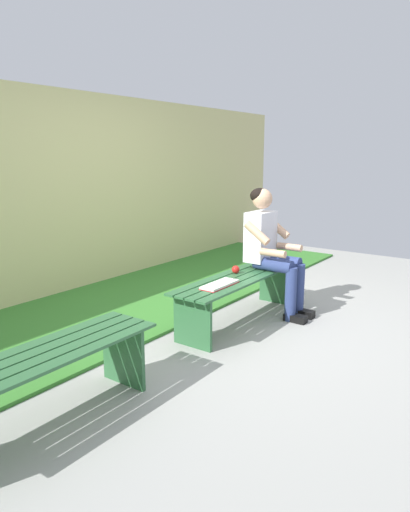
# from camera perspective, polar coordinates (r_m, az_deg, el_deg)

# --- Properties ---
(ground_plane) EXTENTS (10.00, 7.00, 0.04)m
(ground_plane) POSITION_cam_1_polar(r_m,az_deg,el_deg) (3.26, 9.09, -17.47)
(ground_plane) COLOR #9E9E99
(grass_strip) EXTENTS (9.00, 1.93, 0.03)m
(grass_strip) POSITION_cam_1_polar(r_m,az_deg,el_deg) (4.66, -17.52, -8.00)
(grass_strip) COLOR #387A2D
(grass_strip) RESTS_ON ground
(brick_wall) EXTENTS (9.50, 0.24, 2.30)m
(brick_wall) POSITION_cam_1_polar(r_m,az_deg,el_deg) (5.51, -19.04, 7.12)
(brick_wall) COLOR #D1C684
(brick_wall) RESTS_ON ground
(bench_near) EXTENTS (1.73, 0.44, 0.46)m
(bench_near) POSITION_cam_1_polar(r_m,az_deg,el_deg) (4.46, 4.31, -3.81)
(bench_near) COLOR #2D6038
(bench_near) RESTS_ON ground
(bench_far) EXTENTS (1.58, 0.44, 0.46)m
(bench_far) POSITION_cam_1_polar(r_m,az_deg,el_deg) (2.95, -19.73, -13.47)
(bench_far) COLOR #2D6038
(bench_far) RESTS_ON ground
(person_seated) EXTENTS (0.50, 0.69, 1.27)m
(person_seated) POSITION_cam_1_polar(r_m,az_deg,el_deg) (4.68, 8.10, 1.25)
(person_seated) COLOR silver
(person_seated) RESTS_ON ground
(apple) EXTENTS (0.08, 0.08, 0.08)m
(apple) POSITION_cam_1_polar(r_m,az_deg,el_deg) (4.51, 3.79, -1.66)
(apple) COLOR red
(apple) RESTS_ON bench_near
(book_open) EXTENTS (0.41, 0.16, 0.02)m
(book_open) POSITION_cam_1_polar(r_m,az_deg,el_deg) (4.08, 1.82, -3.55)
(book_open) COLOR white
(book_open) RESTS_ON bench_near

